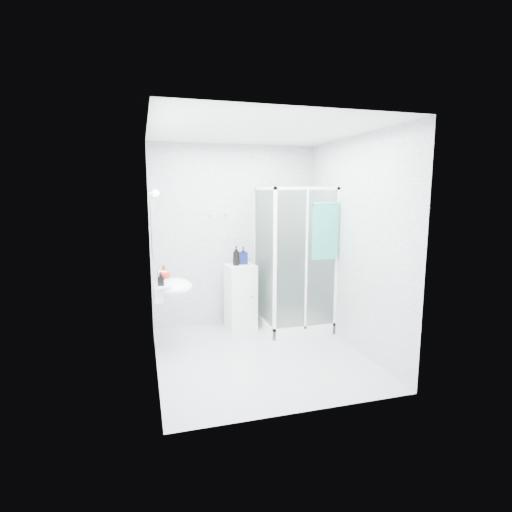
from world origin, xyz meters
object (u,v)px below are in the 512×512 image
object	(u,v)px
shower_enclosure	(290,299)
soap_dispenser_black	(161,279)
shampoo_bottle_a	(236,256)
shampoo_bottle_b	(243,255)
wall_basin	(171,287)
soap_dispenser_orange	(164,273)
hand_towel	(325,230)
storage_cabinet	(241,297)

from	to	relation	value
shower_enclosure	soap_dispenser_black	bearing A→B (deg)	-165.55
shower_enclosure	shampoo_bottle_a	size ratio (longest dim) A/B	7.41
shower_enclosure	shampoo_bottle_b	xyz separation A→B (m)	(-0.61, 0.29, 0.60)
shower_enclosure	shampoo_bottle_a	xyz separation A→B (m)	(-0.72, 0.22, 0.61)
shower_enclosure	shampoo_bottle_a	bearing A→B (deg)	163.09
wall_basin	shampoo_bottle_b	xyz separation A→B (m)	(1.05, 0.60, 0.25)
shampoo_bottle_a	shampoo_bottle_b	xyz separation A→B (m)	(0.12, 0.07, -0.01)
shampoo_bottle_a	soap_dispenser_orange	bearing A→B (deg)	-157.09
hand_towel	shower_enclosure	bearing A→B (deg)	128.29
storage_cabinet	soap_dispenser_black	xyz separation A→B (m)	(-1.12, -0.70, 0.48)
storage_cabinet	hand_towel	size ratio (longest dim) A/B	1.25
soap_dispenser_black	shower_enclosure	bearing A→B (deg)	14.45
wall_basin	soap_dispenser_orange	world-z (taller)	soap_dispenser_orange
shower_enclosure	storage_cabinet	xyz separation A→B (m)	(-0.66, 0.24, 0.01)
shampoo_bottle_a	soap_dispenser_black	xyz separation A→B (m)	(-1.06, -0.68, -0.12)
hand_towel	shampoo_bottle_b	distance (m)	1.22
shampoo_bottle_a	shampoo_bottle_b	bearing A→B (deg)	29.98
shampoo_bottle_a	hand_towel	bearing A→B (deg)	-30.86
wall_basin	soap_dispenser_black	bearing A→B (deg)	-131.11
storage_cabinet	hand_towel	xyz separation A→B (m)	(0.98, -0.64, 0.99)
shampoo_bottle_b	soap_dispenser_orange	size ratio (longest dim) A/B	1.32
soap_dispenser_black	storage_cabinet	bearing A→B (deg)	31.98
wall_basin	soap_dispenser_orange	distance (m)	0.21
wall_basin	shower_enclosure	bearing A→B (deg)	10.81
soap_dispenser_orange	soap_dispenser_black	size ratio (longest dim) A/B	1.22
shampoo_bottle_a	soap_dispenser_black	bearing A→B (deg)	-147.33
hand_towel	shampoo_bottle_a	world-z (taller)	hand_towel
soap_dispenser_orange	wall_basin	bearing A→B (deg)	-55.62
hand_towel	soap_dispenser_orange	distance (m)	2.12
shampoo_bottle_b	shower_enclosure	bearing A→B (deg)	-25.36
wall_basin	storage_cabinet	distance (m)	1.19
shower_enclosure	storage_cabinet	size ratio (longest dim) A/B	2.16
shower_enclosure	wall_basin	distance (m)	1.72
shower_enclosure	soap_dispenser_black	xyz separation A→B (m)	(-1.78, -0.46, 0.49)
shower_enclosure	hand_towel	xyz separation A→B (m)	(0.32, -0.40, 1.01)
soap_dispenser_black	shampoo_bottle_b	bearing A→B (deg)	32.41
wall_basin	shampoo_bottle_a	size ratio (longest dim) A/B	2.08
shower_enclosure	soap_dispenser_black	world-z (taller)	shower_enclosure
shower_enclosure	shampoo_bottle_a	world-z (taller)	shower_enclosure
wall_basin	soap_dispenser_orange	size ratio (longest dim) A/B	2.99
soap_dispenser_orange	hand_towel	bearing A→B (deg)	-5.43
storage_cabinet	hand_towel	distance (m)	1.53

